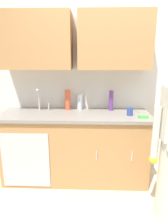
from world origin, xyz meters
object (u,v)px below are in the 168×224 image
object	(u,v)px
bottle_water_tall	(80,102)
cup_by_sink	(130,111)
bottle_water_short	(111,101)
bottle_soap	(68,100)
sink	(40,114)
sponge	(143,117)

from	to	relation	value
bottle_water_tall	cup_by_sink	bearing A→B (deg)	-23.40
bottle_water_short	cup_by_sink	world-z (taller)	bottle_water_short
bottle_soap	cup_by_sink	distance (m)	0.86
bottle_water_tall	sink	bearing A→B (deg)	-158.69
sink	cup_by_sink	size ratio (longest dim) A/B	4.75
sink	bottle_water_tall	size ratio (longest dim) A/B	2.32
sink	bottle_soap	bearing A→B (deg)	28.17
sink	cup_by_sink	distance (m)	1.17
cup_by_sink	sponge	world-z (taller)	cup_by_sink
bottle_water_short	sponge	xyz separation A→B (m)	(0.36, -0.35, -0.12)
sink	sponge	distance (m)	1.33
bottle_soap	sponge	bearing A→B (deg)	-21.08
cup_by_sink	sponge	xyz separation A→B (m)	(0.15, -0.10, -0.04)
bottle_water_tall	cup_by_sink	xyz separation A→B (m)	(0.65, -0.28, -0.06)
sink	bottle_soap	world-z (taller)	sink
sink	bottle_water_short	bearing A→B (deg)	9.92
bottle_water_tall	sponge	size ratio (longest dim) A/B	1.96
bottle_water_tall	bottle_water_short	world-z (taller)	bottle_water_short
bottle_water_tall	cup_by_sink	size ratio (longest dim) A/B	2.05
bottle_soap	bottle_water_tall	world-z (taller)	bottle_soap
bottle_soap	cup_by_sink	world-z (taller)	bottle_soap
sponge	bottle_water_tall	bearing A→B (deg)	154.16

